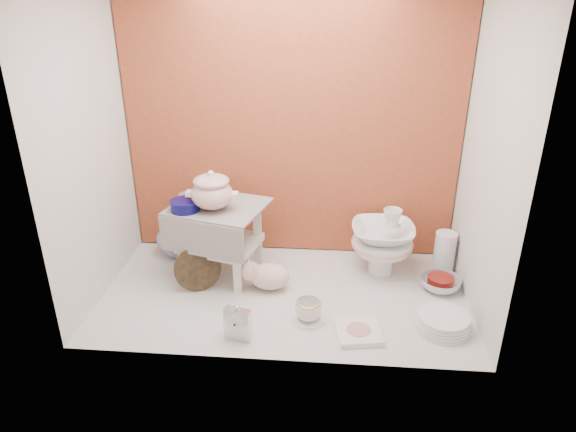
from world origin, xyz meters
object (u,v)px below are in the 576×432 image
(blue_white_vase, at_px, (178,234))
(dinner_plate_stack, at_px, (443,322))
(step_stool, at_px, (220,240))
(porcelain_tower, at_px, (382,241))
(plush_pig, at_px, (270,276))
(crystal_bowl, at_px, (440,284))
(soup_tureen, at_px, (212,190))
(mantel_clock, at_px, (238,322))
(floral_platter, at_px, (192,222))
(gold_rim_teacup, at_px, (308,310))

(blue_white_vase, relative_size, dinner_plate_stack, 1.03)
(step_stool, distance_m, porcelain_tower, 0.85)
(step_stool, height_order, plush_pig, step_stool)
(plush_pig, distance_m, dinner_plate_stack, 0.86)
(crystal_bowl, bearing_deg, soup_tureen, 179.45)
(porcelain_tower, bearing_deg, soup_tureen, -170.77)
(crystal_bowl, distance_m, porcelain_tower, 0.36)
(soup_tureen, height_order, mantel_clock, soup_tureen)
(step_stool, bearing_deg, plush_pig, -10.90)
(mantel_clock, bearing_deg, floral_platter, 130.63)
(blue_white_vase, bearing_deg, floral_platter, 38.39)
(soup_tureen, bearing_deg, mantel_clock, -68.25)
(soup_tureen, distance_m, dinner_plate_stack, 1.25)
(crystal_bowl, relative_size, porcelain_tower, 0.55)
(step_stool, distance_m, mantel_clock, 0.59)
(crystal_bowl, bearing_deg, mantel_clock, -153.15)
(floral_platter, distance_m, crystal_bowl, 1.40)
(plush_pig, distance_m, porcelain_tower, 0.62)
(step_stool, bearing_deg, mantel_clock, -56.25)
(plush_pig, xyz_separation_m, dinner_plate_stack, (0.81, -0.27, -0.04))
(dinner_plate_stack, bearing_deg, crystal_bowl, 81.98)
(soup_tureen, distance_m, floral_platter, 0.49)
(plush_pig, xyz_separation_m, porcelain_tower, (0.57, 0.22, 0.11))
(crystal_bowl, bearing_deg, floral_platter, 166.74)
(plush_pig, relative_size, porcelain_tower, 0.69)
(step_stool, bearing_deg, dinner_plate_stack, -5.03)
(plush_pig, bearing_deg, soup_tureen, 177.82)
(floral_platter, xyz_separation_m, dinner_plate_stack, (1.30, -0.66, -0.14))
(soup_tureen, distance_m, mantel_clock, 0.67)
(mantel_clock, xyz_separation_m, porcelain_tower, (0.66, 0.63, 0.10))
(step_stool, bearing_deg, crystal_bowl, 12.09)
(porcelain_tower, bearing_deg, crystal_bowl, -27.47)
(soup_tureen, xyz_separation_m, floral_platter, (-0.20, 0.31, -0.32))
(blue_white_vase, bearing_deg, crystal_bowl, -10.38)
(dinner_plate_stack, bearing_deg, soup_tureen, 162.37)
(blue_white_vase, bearing_deg, dinner_plate_stack, -23.55)
(step_stool, xyz_separation_m, floral_platter, (-0.22, 0.26, -0.02))
(crystal_bowl, bearing_deg, plush_pig, -175.29)
(crystal_bowl, bearing_deg, step_stool, 176.79)
(floral_platter, height_order, porcelain_tower, porcelain_tower)
(step_stool, relative_size, floral_platter, 1.26)
(gold_rim_teacup, bearing_deg, blue_white_vase, 142.74)
(floral_platter, xyz_separation_m, crystal_bowl, (1.35, -0.32, -0.15))
(floral_platter, xyz_separation_m, mantel_clock, (0.40, -0.80, -0.09))
(soup_tureen, height_order, gold_rim_teacup, soup_tureen)
(mantel_clock, bearing_deg, step_stool, 122.60)
(dinner_plate_stack, bearing_deg, floral_platter, 153.23)
(floral_platter, distance_m, gold_rim_teacup, 0.96)
(gold_rim_teacup, relative_size, dinner_plate_stack, 0.50)
(porcelain_tower, bearing_deg, dinner_plate_stack, -63.70)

